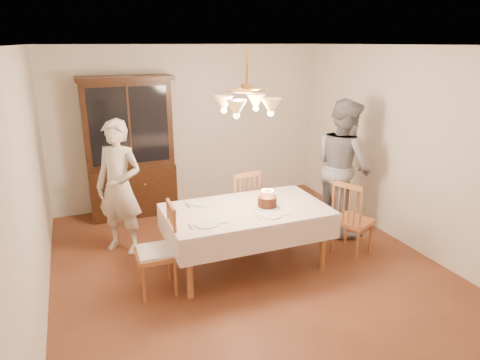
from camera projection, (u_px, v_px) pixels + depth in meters
name	position (u px, v px, depth m)	size (l,w,h in m)	color
ground	(246.00, 265.00, 5.28)	(5.00, 5.00, 0.00)	#5C2D1A
room_shell	(247.00, 140.00, 4.80)	(5.00, 5.00, 5.00)	white
dining_table	(246.00, 214.00, 5.07)	(1.90, 1.10, 0.76)	brown
china_hutch	(130.00, 150.00, 6.60)	(1.38, 0.54, 2.16)	black
chair_far_side	(241.00, 208.00, 5.91)	(0.50, 0.48, 1.00)	brown
chair_left_end	(157.00, 253.00, 4.62)	(0.43, 0.45, 1.00)	brown
chair_right_end	(352.00, 222.00, 5.45)	(0.57, 0.58, 1.00)	brown
elderly_woman	(119.00, 187.00, 5.43)	(0.63, 0.42, 1.74)	beige
adult_in_grey	(343.00, 167.00, 6.04)	(0.93, 0.72, 1.91)	slate
birthday_cake	(267.00, 202.00, 5.07)	(0.30, 0.30, 0.22)	white
place_setting_near_left	(208.00, 224.00, 4.61)	(0.42, 0.27, 0.02)	white
place_setting_near_right	(273.00, 215.00, 4.83)	(0.38, 0.24, 0.02)	white
place_setting_far_left	(202.00, 203.00, 5.19)	(0.39, 0.24, 0.02)	white
chandelier	(247.00, 105.00, 4.68)	(0.62, 0.62, 0.73)	#BF8C3F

